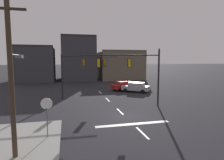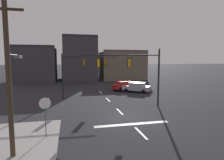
# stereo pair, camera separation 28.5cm
# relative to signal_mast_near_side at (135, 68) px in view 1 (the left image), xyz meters

# --- Properties ---
(ground_plane) EXTENTS (400.00, 400.00, 0.00)m
(ground_plane) POSITION_rel_signal_mast_near_side_xyz_m (-2.25, -3.61, -4.43)
(ground_plane) COLOR #232328
(sidewalk_near_corner) EXTENTS (5.00, 8.00, 0.15)m
(sidewalk_near_corner) POSITION_rel_signal_mast_near_side_xyz_m (-10.57, -7.61, -4.36)
(sidewalk_near_corner) COLOR gray
(sidewalk_near_corner) RESTS_ON ground
(stop_bar_paint) EXTENTS (6.40, 0.50, 0.01)m
(stop_bar_paint) POSITION_rel_signal_mast_near_side_xyz_m (-2.25, -5.61, -4.43)
(stop_bar_paint) COLOR silver
(stop_bar_paint) RESTS_ON ground
(lane_centreline) EXTENTS (0.16, 26.40, 0.01)m
(lane_centreline) POSITION_rel_signal_mast_near_side_xyz_m (-2.25, -1.61, -4.43)
(lane_centreline) COLOR silver
(lane_centreline) RESTS_ON ground
(signal_mast_near_side) EXTENTS (8.97, 1.16, 6.61)m
(signal_mast_near_side) POSITION_rel_signal_mast_near_side_xyz_m (0.00, 0.00, 0.00)
(signal_mast_near_side) COLOR black
(signal_mast_near_side) RESTS_ON ground
(signal_mast_far_side) EXTENTS (7.71, 0.50, 6.22)m
(signal_mast_far_side) POSITION_rel_signal_mast_near_side_xyz_m (-5.81, 6.24, -0.16)
(signal_mast_far_side) COLOR black
(signal_mast_far_side) RESTS_ON ground
(stop_sign) EXTENTS (0.76, 0.64, 2.83)m
(stop_sign) POSITION_rel_signal_mast_near_side_xyz_m (-8.90, -7.12, -2.29)
(stop_sign) COLOR #56565B
(stop_sign) RESTS_ON ground
(car_lot_nearside) EXTENTS (4.60, 4.08, 1.61)m
(car_lot_nearside) POSITION_rel_signal_mast_near_side_xyz_m (3.54, 9.22, -3.57)
(car_lot_nearside) COLOR #9EA0A5
(car_lot_nearside) RESTS_ON ground
(car_lot_middle) EXTENTS (4.75, 3.34, 1.61)m
(car_lot_middle) POSITION_rel_signal_mast_near_side_xyz_m (2.14, 11.63, -3.57)
(car_lot_middle) COLOR #A81E1E
(car_lot_middle) RESTS_ON ground
(utility_pole) EXTENTS (2.20, 2.56, 9.28)m
(utility_pole) POSITION_rel_signal_mast_near_side_xyz_m (-10.36, -9.34, 0.58)
(utility_pole) COLOR #423323
(utility_pole) RESTS_ON ground
(building_row) EXTENTS (32.59, 12.65, 11.27)m
(building_row) POSITION_rel_signal_mast_near_side_xyz_m (-3.95, 31.05, 0.12)
(building_row) COLOR #38383D
(building_row) RESTS_ON ground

